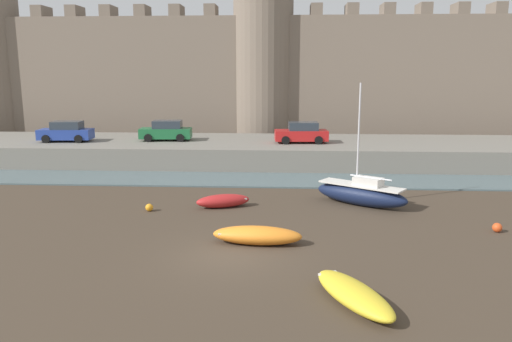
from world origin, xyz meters
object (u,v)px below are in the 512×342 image
rowboat_foreground_left (223,201)px  car_quay_centre_west (166,131)px  car_quay_west (302,133)px  rowboat_near_channel_right (354,294)px  mooring_buoy_off_centre (149,207)px  sailboat_foreground_right (361,193)px  rowboat_foreground_centre (257,235)px  mooring_buoy_near_channel (497,228)px  car_quay_centre_east (66,132)px

rowboat_foreground_left → car_quay_centre_west: bearing=114.4°
car_quay_centre_west → car_quay_west: bearing=-3.9°
rowboat_near_channel_right → mooring_buoy_off_centre: rowboat_near_channel_right is taller
sailboat_foreground_right → rowboat_near_channel_right: 12.13m
rowboat_foreground_centre → mooring_buoy_off_centre: 7.58m
rowboat_near_channel_right → mooring_buoy_near_channel: rowboat_near_channel_right is taller
sailboat_foreground_right → mooring_buoy_near_channel: (5.49, -4.38, -0.46)m
car_quay_centre_west → car_quay_centre_east: (-7.82, -1.08, 0.00)m
sailboat_foreground_right → car_quay_west: (-2.87, 12.29, 1.80)m
sailboat_foreground_right → car_quay_centre_east: bearing=151.0°
rowboat_near_channel_right → car_quay_centre_west: bearing=115.2°
sailboat_foreground_right → car_quay_west: 12.75m
rowboat_near_channel_right → sailboat_foreground_right: bearing=80.6°
rowboat_near_channel_right → mooring_buoy_off_centre: bearing=132.4°
mooring_buoy_off_centre → car_quay_centre_east: bearing=126.9°
rowboat_foreground_left → car_quay_west: size_ratio=0.72×
rowboat_foreground_left → car_quay_centre_west: size_ratio=0.72×
sailboat_foreground_right → car_quay_centre_west: sailboat_foreground_right is taller
sailboat_foreground_right → mooring_buoy_off_centre: size_ratio=16.51×
car_quay_centre_west → car_quay_centre_east: same height
rowboat_foreground_centre → car_quay_west: car_quay_west is taller
car_quay_centre_east → sailboat_foreground_right: bearing=-29.0°
mooring_buoy_off_centre → car_quay_centre_west: (-2.55, 14.89, 2.27)m
rowboat_near_channel_right → rowboat_foreground_left: (-5.48, 11.09, 0.03)m
sailboat_foreground_right → car_quay_centre_west: (-13.78, 13.04, 1.80)m
sailboat_foreground_right → rowboat_near_channel_right: bearing=-99.4°
mooring_buoy_off_centre → car_quay_west: size_ratio=0.10×
car_quay_centre_west → car_quay_west: size_ratio=1.00×
mooring_buoy_off_centre → car_quay_centre_east: car_quay_centre_east is taller
mooring_buoy_near_channel → rowboat_near_channel_right: bearing=-134.6°
rowboat_foreground_centre → mooring_buoy_off_centre: rowboat_foreground_centre is taller
sailboat_foreground_right → car_quay_centre_west: size_ratio=1.57×
rowboat_foreground_centre → car_quay_centre_east: 24.76m
mooring_buoy_off_centre → car_quay_centre_east: 17.42m
rowboat_foreground_centre → car_quay_centre_west: bearing=113.3°
car_quay_centre_east → car_quay_west: bearing=1.0°
sailboat_foreground_right → rowboat_foreground_left: (-7.47, -0.87, -0.30)m
mooring_buoy_near_channel → mooring_buoy_off_centre: (-16.72, 2.52, -0.02)m
rowboat_foreground_centre → rowboat_near_channel_right: 6.32m
rowboat_near_channel_right → car_quay_centre_east: 31.00m
car_quay_west → mooring_buoy_near_channel: bearing=-63.4°
mooring_buoy_near_channel → car_quay_centre_east: 31.71m
mooring_buoy_off_centre → car_quay_centre_west: size_ratio=0.10×
mooring_buoy_off_centre → car_quay_west: bearing=59.4°
rowboat_foreground_centre → car_quay_west: size_ratio=0.92×
mooring_buoy_near_channel → car_quay_centre_west: size_ratio=0.10×
mooring_buoy_near_channel → car_quay_west: (-8.36, 16.67, 2.25)m
rowboat_foreground_left → car_quay_centre_east: bearing=137.8°
car_quay_centre_west → car_quay_west: same height
rowboat_foreground_centre → car_quay_west: (2.45, 18.88, 2.07)m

